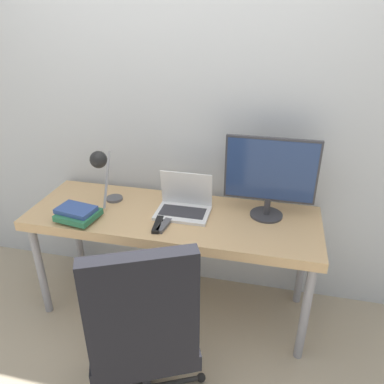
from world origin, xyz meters
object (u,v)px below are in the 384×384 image
at_px(office_chair, 143,326).
at_px(book_stack, 78,214).
at_px(laptop, 184,205).
at_px(monitor, 270,174).
at_px(desk_lamp, 102,167).

xyz_separation_m(office_chair, book_stack, (-0.59, 0.55, 0.19)).
bearing_deg(book_stack, laptop, 21.59).
xyz_separation_m(monitor, book_stack, (-1.08, -0.30, -0.23)).
bearing_deg(laptop, office_chair, -89.62).
bearing_deg(book_stack, monitor, 15.63).
bearing_deg(office_chair, desk_lamp, 124.33).
relative_size(monitor, office_chair, 0.50).
bearing_deg(monitor, office_chair, -119.79).
relative_size(monitor, desk_lamp, 1.35).
distance_m(desk_lamp, book_stack, 0.31).
bearing_deg(monitor, laptop, -171.85).
bearing_deg(laptop, desk_lamp, -171.59).
bearing_deg(monitor, desk_lamp, -171.72).
distance_m(laptop, book_stack, 0.63).
bearing_deg(monitor, book_stack, -164.37).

